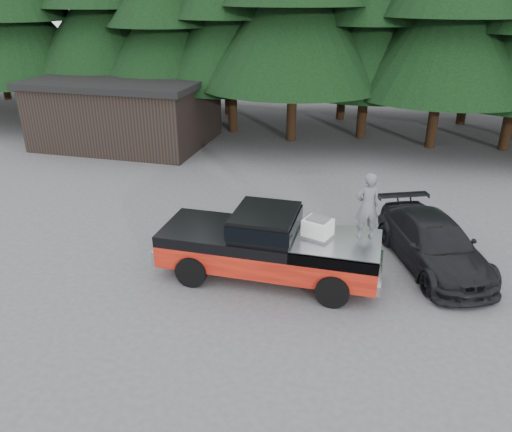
% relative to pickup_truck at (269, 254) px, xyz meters
% --- Properties ---
extents(ground, '(120.00, 120.00, 0.00)m').
position_rel_pickup_truck_xyz_m(ground, '(-1.07, -0.79, -0.67)').
color(ground, '#4B4B4D').
rests_on(ground, ground).
extents(pickup_truck, '(6.00, 2.04, 1.33)m').
position_rel_pickup_truck_xyz_m(pickup_truck, '(0.00, 0.00, 0.00)').
color(pickup_truck, red).
rests_on(pickup_truck, ground).
extents(truck_cab, '(1.66, 1.90, 0.59)m').
position_rel_pickup_truck_xyz_m(truck_cab, '(-0.10, 0.00, 0.96)').
color(truck_cab, black).
rests_on(truck_cab, pickup_truck).
extents(air_compressor, '(0.83, 0.76, 0.47)m').
position_rel_pickup_truck_xyz_m(air_compressor, '(1.27, 0.05, 0.90)').
color(air_compressor, white).
rests_on(air_compressor, pickup_truck).
extents(man_on_bed, '(0.76, 0.64, 1.76)m').
position_rel_pickup_truck_xyz_m(man_on_bed, '(2.45, 0.34, 1.55)').
color(man_on_bed, '#54585B').
rests_on(man_on_bed, pickup_truck).
extents(parked_car, '(3.62, 5.10, 1.37)m').
position_rel_pickup_truck_xyz_m(parked_car, '(4.34, 1.78, 0.02)').
color(parked_car, black).
rests_on(parked_car, ground).
extents(utility_building, '(8.40, 6.40, 3.30)m').
position_rel_pickup_truck_xyz_m(utility_building, '(-10.07, 11.21, 1.00)').
color(utility_building, black).
rests_on(utility_building, ground).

